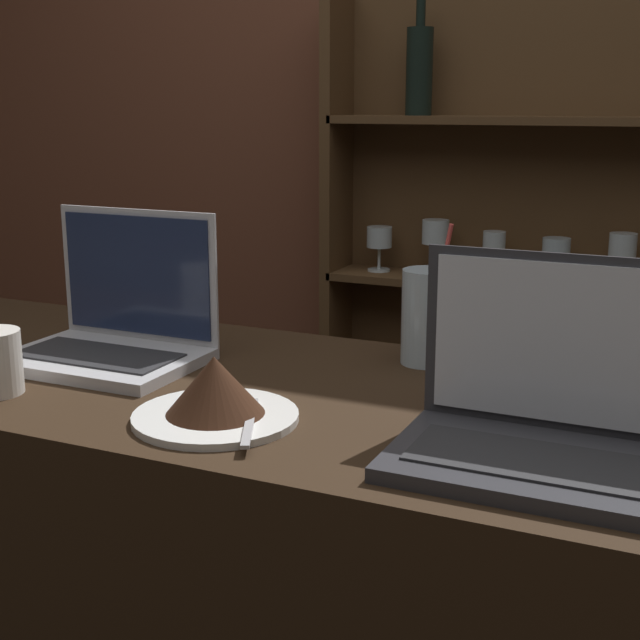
% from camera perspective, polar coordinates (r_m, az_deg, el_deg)
% --- Properties ---
extents(back_wall, '(7.00, 0.06, 2.70)m').
position_cam_1_polar(back_wall, '(2.42, 13.09, 12.92)').
color(back_wall, brown).
rests_on(back_wall, ground_plane).
extents(back_shelf, '(1.22, 0.18, 1.66)m').
position_cam_1_polar(back_shelf, '(2.37, 14.90, 1.13)').
color(back_shelf, brown).
rests_on(back_shelf, ground_plane).
extents(laptop_near, '(0.30, 0.22, 0.23)m').
position_cam_1_polar(laptop_near, '(1.46, -12.96, -0.43)').
color(laptop_near, silver).
rests_on(laptop_near, bar_counter).
extents(laptop_far, '(0.35, 0.21, 0.23)m').
position_cam_1_polar(laptop_far, '(1.05, 14.73, -6.13)').
color(laptop_far, '#333338').
rests_on(laptop_far, bar_counter).
extents(cake_plate, '(0.22, 0.22, 0.09)m').
position_cam_1_polar(cake_plate, '(1.16, -6.73, -4.71)').
color(cake_plate, white).
rests_on(cake_plate, bar_counter).
extents(water_glass, '(0.08, 0.08, 0.22)m').
position_cam_1_polar(water_glass, '(1.41, 6.90, 0.22)').
color(water_glass, silver).
rests_on(water_glass, bar_counter).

